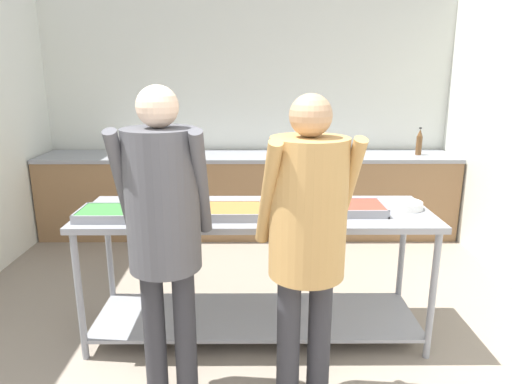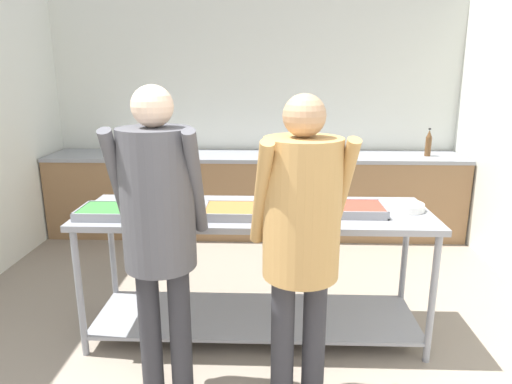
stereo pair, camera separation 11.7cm
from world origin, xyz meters
name	(u,v)px [view 2 (the right image)]	position (x,y,z in m)	size (l,w,h in m)	color
wall_rear	(256,113)	(0.00, 4.37, 1.32)	(4.70, 0.06, 2.65)	silver
back_counter	(255,194)	(0.00, 4.00, 0.46)	(4.54, 0.65, 0.91)	olive
serving_counter	(256,251)	(0.08, 1.94, 0.61)	(2.31, 0.72, 0.91)	gray
serving_tray_roast	(118,212)	(-0.79, 1.80, 0.93)	(0.49, 0.30, 0.05)	gray
broccoli_bowl	(179,211)	(-0.39, 1.77, 0.95)	(0.23, 0.23, 0.11)	#3D668C
serving_tray_vegetables	(233,211)	(-0.06, 1.83, 0.93)	(0.36, 0.31, 0.05)	gray
sauce_pan	(293,198)	(0.34, 2.08, 0.95)	(0.37, 0.23, 0.08)	gray
serving_tray_greens	(356,209)	(0.74, 1.90, 0.93)	(0.37, 0.30, 0.05)	gray
plate_stack	(405,206)	(1.08, 1.98, 0.93)	(0.25, 0.25, 0.05)	white
guest_serving_left	(159,216)	(-0.40, 1.29, 1.08)	(0.48, 0.38, 1.75)	#2D2D33
guest_serving_right	(301,226)	(0.34, 1.24, 1.05)	(0.54, 0.42, 1.71)	#2D2D33
water_bottle	(428,143)	(1.88, 3.98, 1.05)	(0.07, 0.07, 0.30)	brown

